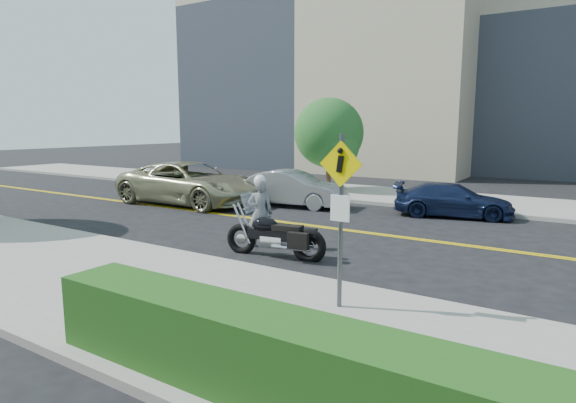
# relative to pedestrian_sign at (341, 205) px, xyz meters

# --- Properties ---
(ground_plane) EXTENTS (120.00, 120.00, 0.00)m
(ground_plane) POSITION_rel_pedestrian_sign_xyz_m (-4.20, 6.31, -1.96)
(ground_plane) COLOR black
(ground_plane) RESTS_ON ground
(sidewalk_near) EXTENTS (60.00, 5.00, 0.15)m
(sidewalk_near) POSITION_rel_pedestrian_sign_xyz_m (-4.20, -1.19, -1.89)
(sidewalk_near) COLOR #9E9B91
(sidewalk_near) RESTS_ON ground_plane
(sidewalk_far) EXTENTS (60.00, 5.00, 0.15)m
(sidewalk_far) POSITION_rel_pedestrian_sign_xyz_m (-4.20, 13.81, -1.89)
(sidewalk_far) COLOR #9E9B91
(sidewalk_far) RESTS_ON ground_plane
(building_left) EXTENTS (22.00, 14.00, 25.00)m
(building_left) POSITION_rel_pedestrian_sign_xyz_m (-14.20, 28.31, 10.54)
(building_left) COLOR tan
(building_left) RESTS_ON ground_plane
(hedge) EXTENTS (9.00, 0.90, 1.00)m
(hedge) POSITION_rel_pedestrian_sign_xyz_m (1.80, -2.99, -1.31)
(hedge) COLOR #235619
(hedge) RESTS_ON sidewalk_near
(pedestrian_sign) EXTENTS (0.78, 0.08, 3.00)m
(pedestrian_sign) POSITION_rel_pedestrian_sign_xyz_m (0.00, 0.00, 0.00)
(pedestrian_sign) COLOR #4C4C51
(pedestrian_sign) RESTS_ON sidewalk_near
(motorcyclist) EXTENTS (0.81, 0.72, 1.98)m
(motorcyclist) POSITION_rel_pedestrian_sign_xyz_m (-3.98, 3.16, -0.97)
(motorcyclist) COLOR #98989C
(motorcyclist) RESTS_ON ground
(motorcycle) EXTENTS (2.72, 1.20, 1.60)m
(motorcycle) POSITION_rel_pedestrian_sign_xyz_m (-3.06, 2.52, -1.16)
(motorcycle) COLOR black
(motorcycle) RESTS_ON ground
(suv) EXTENTS (6.46, 3.11, 1.77)m
(suv) POSITION_rel_pedestrian_sign_xyz_m (-10.75, 7.44, -1.07)
(suv) COLOR tan
(suv) RESTS_ON ground
(parked_car_white) EXTENTS (3.98, 2.24, 1.28)m
(parked_car_white) POSITION_rel_pedestrian_sign_xyz_m (-14.63, 9.14, -1.32)
(parked_car_white) COLOR white
(parked_car_white) RESTS_ON ground
(parked_car_silver) EXTENTS (4.62, 2.14, 1.47)m
(parked_car_silver) POSITION_rel_pedestrian_sign_xyz_m (-6.80, 9.28, -1.23)
(parked_car_silver) COLOR #97999E
(parked_car_silver) RESTS_ON ground
(parked_car_blue) EXTENTS (4.45, 2.63, 1.21)m
(parked_car_blue) POSITION_rel_pedestrian_sign_xyz_m (-0.68, 10.51, -1.36)
(parked_car_blue) COLOR #172347
(parked_car_blue) RESTS_ON ground
(tree_far_a) EXTENTS (3.38, 3.38, 4.62)m
(tree_far_a) POSITION_rel_pedestrian_sign_xyz_m (-7.49, 13.74, 0.97)
(tree_far_a) COLOR #382619
(tree_far_a) RESTS_ON ground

